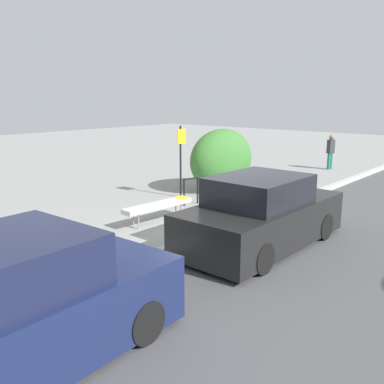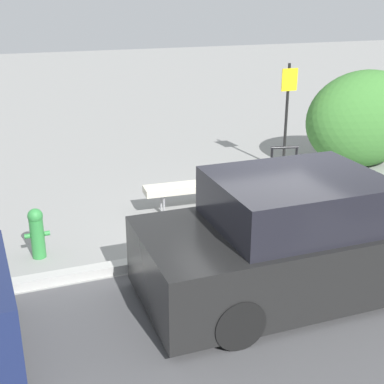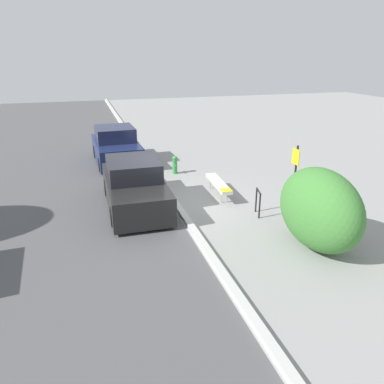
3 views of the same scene
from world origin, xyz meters
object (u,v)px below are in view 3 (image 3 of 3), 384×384
Objects in this scene: sign_post at (295,176)px; fire_hydrant at (175,164)px; bench at (219,184)px; parked_car_near at (135,186)px; parked_car_far at (116,147)px; bike_rack at (258,200)px.

sign_post reaches higher than fire_hydrant.
sign_post reaches higher than bench.
fire_hydrant is 0.18× the size of parked_car_near.
parked_car_far reaches higher than bench.
bench is 0.92× the size of sign_post.
sign_post is 3.01× the size of fire_hydrant.
bench is 3.01m from parked_car_near.
bike_rack is 1.08× the size of fire_hydrant.
parked_car_far is (-5.34, -3.03, 0.27)m from bench.
parked_car_near reaches higher than bike_rack.
bike_rack is 0.19× the size of parked_car_near.
parked_car_near reaches higher than bench.
fire_hydrant reaches higher than bench.
bike_rack is 0.21× the size of parked_car_far.
fire_hydrant is at bearing -160.11° from bench.
sign_post reaches higher than parked_car_near.
fire_hydrant is 3.25m from parked_car_far.
parked_car_near reaches higher than fire_hydrant.
bench is 2.76× the size of fire_hydrant.
sign_post is 5.08m from parked_car_near.
bike_rack is 1.35m from sign_post.
parked_car_far is at bearing -137.92° from fire_hydrant.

